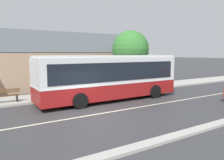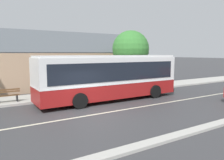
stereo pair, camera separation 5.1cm
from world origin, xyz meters
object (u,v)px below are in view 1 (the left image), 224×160
(bench_down_street, at_px, (57,91))
(street_tree_primary, at_px, (130,49))
(transit_bus, at_px, (110,76))
(bench_by_building, at_px, (6,96))

(bench_down_street, bearing_deg, street_tree_primary, 9.60)
(transit_bus, height_order, bench_down_street, transit_bus)
(transit_bus, xyz_separation_m, bench_by_building, (-6.70, 2.37, -1.19))
(street_tree_primary, bearing_deg, transit_bus, -140.80)
(bench_by_building, xyz_separation_m, bench_down_street, (3.52, 0.16, -0.00))
(bench_by_building, height_order, bench_down_street, same)
(bench_by_building, bearing_deg, bench_down_street, 2.59)
(transit_bus, xyz_separation_m, bench_down_street, (-3.18, 2.53, -1.20))
(transit_bus, bearing_deg, street_tree_primary, 39.20)
(bench_by_building, height_order, street_tree_primary, street_tree_primary)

